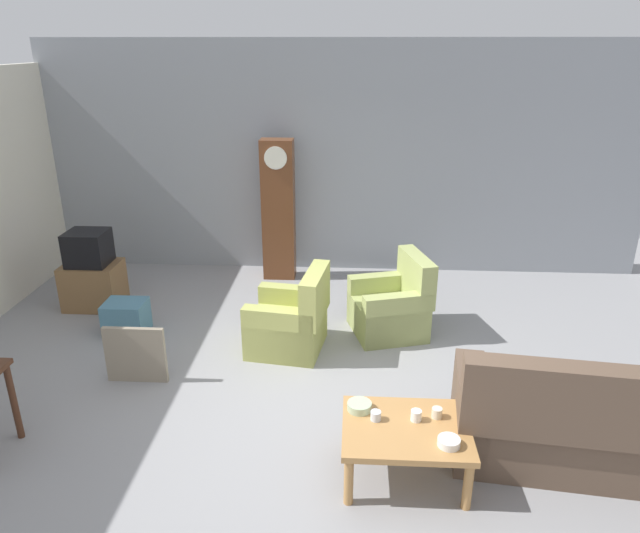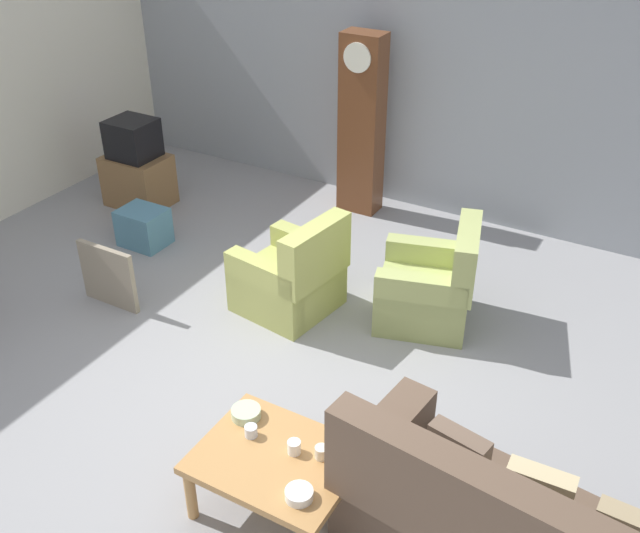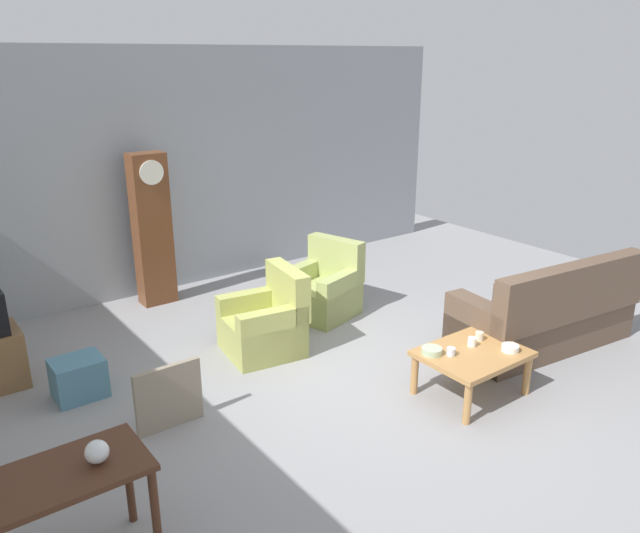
{
  "view_description": "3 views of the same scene",
  "coord_description": "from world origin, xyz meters",
  "px_view_note": "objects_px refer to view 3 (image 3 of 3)",
  "views": [
    {
      "loc": [
        0.15,
        -4.5,
        3.15
      ],
      "look_at": [
        -0.18,
        1.11,
        0.95
      ],
      "focal_mm": 32.48,
      "sensor_mm": 36.0,
      "label": 1
    },
    {
      "loc": [
        2.36,
        -3.45,
        3.71
      ],
      "look_at": [
        -0.04,
        0.78,
        0.73
      ],
      "focal_mm": 40.7,
      "sensor_mm": 36.0,
      "label": 2
    },
    {
      "loc": [
        -3.7,
        -4.2,
        3.09
      ],
      "look_at": [
        -0.03,
        0.72,
        0.98
      ],
      "focal_mm": 34.86,
      "sensor_mm": 36.0,
      "label": 3
    }
  ],
  "objects_px": {
    "cup_white_porcelain": "(472,342)",
    "glass_dome_cloche": "(97,452)",
    "armchair_olive_near": "(266,325)",
    "cup_cream_tall": "(479,336)",
    "couch_floral": "(546,316)",
    "storage_box_blue": "(79,378)",
    "bowl_shallow_green": "(432,351)",
    "coffee_table_wood": "(472,357)",
    "armchair_olive_far": "(323,291)",
    "bowl_white_stacked": "(510,348)",
    "grandfather_clock": "(152,230)",
    "console_table_dark": "(37,498)",
    "cup_blue_rimmed": "(451,352)",
    "framed_picture_leaning": "(169,397)"
  },
  "relations": [
    {
      "from": "armchair_olive_near",
      "to": "bowl_white_stacked",
      "type": "distance_m",
      "value": 2.54
    },
    {
      "from": "armchair_olive_far",
      "to": "cup_white_porcelain",
      "type": "bearing_deg",
      "value": -88.91
    },
    {
      "from": "grandfather_clock",
      "to": "cup_white_porcelain",
      "type": "distance_m",
      "value": 4.24
    },
    {
      "from": "console_table_dark",
      "to": "bowl_shallow_green",
      "type": "bearing_deg",
      "value": 2.66
    },
    {
      "from": "grandfather_clock",
      "to": "armchair_olive_near",
      "type": "bearing_deg",
      "value": -79.64
    },
    {
      "from": "framed_picture_leaning",
      "to": "cup_white_porcelain",
      "type": "bearing_deg",
      "value": -22.99
    },
    {
      "from": "armchair_olive_far",
      "to": "bowl_shallow_green",
      "type": "bearing_deg",
      "value": -100.03
    },
    {
      "from": "coffee_table_wood",
      "to": "armchair_olive_near",
      "type": "bearing_deg",
      "value": 119.22
    },
    {
      "from": "couch_floral",
      "to": "armchair_olive_near",
      "type": "relative_size",
      "value": 2.38
    },
    {
      "from": "coffee_table_wood",
      "to": "grandfather_clock",
      "type": "bearing_deg",
      "value": 110.04
    },
    {
      "from": "armchair_olive_near",
      "to": "cup_blue_rimmed",
      "type": "relative_size",
      "value": 11.37
    },
    {
      "from": "grandfather_clock",
      "to": "cup_white_porcelain",
      "type": "height_order",
      "value": "grandfather_clock"
    },
    {
      "from": "storage_box_blue",
      "to": "glass_dome_cloche",
      "type": "bearing_deg",
      "value": -101.91
    },
    {
      "from": "cup_blue_rimmed",
      "to": "bowl_shallow_green",
      "type": "height_order",
      "value": "cup_blue_rimmed"
    },
    {
      "from": "cup_cream_tall",
      "to": "bowl_white_stacked",
      "type": "height_order",
      "value": "cup_cream_tall"
    },
    {
      "from": "grandfather_clock",
      "to": "cup_blue_rimmed",
      "type": "xyz_separation_m",
      "value": [
        1.23,
        -3.93,
        -0.5
      ]
    },
    {
      "from": "armchair_olive_near",
      "to": "console_table_dark",
      "type": "relative_size",
      "value": 0.71
    },
    {
      "from": "coffee_table_wood",
      "to": "glass_dome_cloche",
      "type": "height_order",
      "value": "glass_dome_cloche"
    },
    {
      "from": "armchair_olive_near",
      "to": "glass_dome_cloche",
      "type": "height_order",
      "value": "armchair_olive_near"
    },
    {
      "from": "coffee_table_wood",
      "to": "glass_dome_cloche",
      "type": "relative_size",
      "value": 6.62
    },
    {
      "from": "glass_dome_cloche",
      "to": "bowl_shallow_green",
      "type": "height_order",
      "value": "glass_dome_cloche"
    },
    {
      "from": "coffee_table_wood",
      "to": "glass_dome_cloche",
      "type": "bearing_deg",
      "value": 179.98
    },
    {
      "from": "couch_floral",
      "to": "framed_picture_leaning",
      "type": "bearing_deg",
      "value": 166.09
    },
    {
      "from": "bowl_shallow_green",
      "to": "glass_dome_cloche",
      "type": "bearing_deg",
      "value": -176.46
    },
    {
      "from": "armchair_olive_near",
      "to": "coffee_table_wood",
      "type": "bearing_deg",
      "value": -60.78
    },
    {
      "from": "console_table_dark",
      "to": "glass_dome_cloche",
      "type": "bearing_deg",
      "value": -4.98
    },
    {
      "from": "grandfather_clock",
      "to": "coffee_table_wood",
      "type": "bearing_deg",
      "value": -69.96
    },
    {
      "from": "framed_picture_leaning",
      "to": "bowl_white_stacked",
      "type": "height_order",
      "value": "framed_picture_leaning"
    },
    {
      "from": "couch_floral",
      "to": "grandfather_clock",
      "type": "bearing_deg",
      "value": 127.57
    },
    {
      "from": "cup_blue_rimmed",
      "to": "couch_floral",
      "type": "bearing_deg",
      "value": 4.4
    },
    {
      "from": "armchair_olive_near",
      "to": "cup_white_porcelain",
      "type": "xyz_separation_m",
      "value": [
        1.16,
        -1.85,
        0.18
      ]
    },
    {
      "from": "storage_box_blue",
      "to": "bowl_shallow_green",
      "type": "bearing_deg",
      "value": -36.78
    },
    {
      "from": "couch_floral",
      "to": "framed_picture_leaning",
      "type": "height_order",
      "value": "couch_floral"
    },
    {
      "from": "armchair_olive_near",
      "to": "coffee_table_wood",
      "type": "xyz_separation_m",
      "value": [
        1.08,
        -1.93,
        0.08
      ]
    },
    {
      "from": "coffee_table_wood",
      "to": "grandfather_clock",
      "type": "distance_m",
      "value": 4.3
    },
    {
      "from": "cup_white_porcelain",
      "to": "glass_dome_cloche",
      "type": "bearing_deg",
      "value": -178.69
    },
    {
      "from": "armchair_olive_far",
      "to": "glass_dome_cloche",
      "type": "xyz_separation_m",
      "value": [
        -3.5,
        -2.38,
        0.51
      ]
    },
    {
      "from": "framed_picture_leaning",
      "to": "cup_blue_rimmed",
      "type": "height_order",
      "value": "framed_picture_leaning"
    },
    {
      "from": "console_table_dark",
      "to": "couch_floral",
      "type": "bearing_deg",
      "value": 1.81
    },
    {
      "from": "framed_picture_leaning",
      "to": "cup_white_porcelain",
      "type": "distance_m",
      "value": 2.84
    },
    {
      "from": "armchair_olive_near",
      "to": "cup_cream_tall",
      "type": "relative_size",
      "value": 11.37
    },
    {
      "from": "cup_blue_rimmed",
      "to": "coffee_table_wood",
      "type": "bearing_deg",
      "value": -17.03
    },
    {
      "from": "storage_box_blue",
      "to": "cup_white_porcelain",
      "type": "distance_m",
      "value": 3.74
    },
    {
      "from": "cup_blue_rimmed",
      "to": "storage_box_blue",
      "type": "bearing_deg",
      "value": 142.8
    },
    {
      "from": "grandfather_clock",
      "to": "cup_cream_tall",
      "type": "distance_m",
      "value": 4.25
    },
    {
      "from": "bowl_white_stacked",
      "to": "console_table_dark",
      "type": "bearing_deg",
      "value": 176.73
    },
    {
      "from": "couch_floral",
      "to": "storage_box_blue",
      "type": "distance_m",
      "value": 4.89
    },
    {
      "from": "grandfather_clock",
      "to": "storage_box_blue",
      "type": "distance_m",
      "value": 2.51
    },
    {
      "from": "coffee_table_wood",
      "to": "cup_blue_rimmed",
      "type": "relative_size",
      "value": 11.86
    },
    {
      "from": "coffee_table_wood",
      "to": "bowl_white_stacked",
      "type": "xyz_separation_m",
      "value": [
        0.29,
        -0.2,
        0.09
      ]
    }
  ]
}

